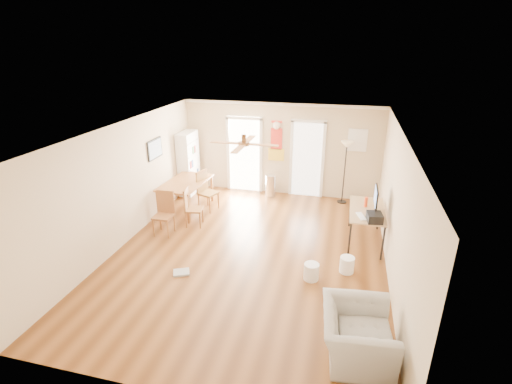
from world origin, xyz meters
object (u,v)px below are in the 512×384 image
(dining_table, at_px, (186,196))
(trash_can, at_px, (271,186))
(bookshelf, at_px, (188,163))
(dining_chair_near, at_px, (163,214))
(dining_chair_right_b, at_px, (194,207))
(wastebasket_b, at_px, (347,265))
(wastebasket_a, at_px, (311,272))
(armchair, at_px, (357,335))
(computer_desk, at_px, (365,226))
(torchiere_lamp, at_px, (344,173))
(dining_chair_right_a, at_px, (208,191))
(printer, at_px, (375,217))

(dining_table, xyz_separation_m, trash_can, (1.94, 1.42, -0.07))
(bookshelf, xyz_separation_m, trash_can, (2.34, 0.27, -0.58))
(bookshelf, distance_m, dining_chair_near, 2.59)
(bookshelf, height_order, dining_chair_right_b, bookshelf)
(trash_can, bearing_deg, wastebasket_b, -56.85)
(wastebasket_a, distance_m, wastebasket_b, 0.75)
(dining_table, xyz_separation_m, armchair, (4.30, -4.03, -0.03))
(dining_chair_right_b, bearing_deg, computer_desk, -97.96)
(trash_can, xyz_separation_m, torchiere_lamp, (2.00, 0.04, 0.54))
(computer_desk, relative_size, armchair, 1.32)
(armchair, bearing_deg, bookshelf, 36.99)
(wastebasket_b, relative_size, armchair, 0.29)
(trash_can, bearing_deg, wastebasket_a, -67.47)
(armchair, bearing_deg, wastebasket_a, 20.09)
(dining_chair_near, distance_m, torchiere_lamp, 4.84)
(bookshelf, height_order, dining_chair_near, bookshelf)
(bookshelf, xyz_separation_m, dining_table, (0.40, -1.14, -0.51))
(computer_desk, xyz_separation_m, wastebasket_a, (-0.98, -1.70, -0.23))
(dining_table, height_order, dining_chair_right_b, dining_chair_right_b)
(dining_chair_right_a, relative_size, dining_chair_right_b, 1.10)
(dining_chair_right_a, bearing_deg, wastebasket_a, -111.82)
(computer_desk, xyz_separation_m, armchair, (-0.19, -3.38, -0.03))
(torchiere_lamp, bearing_deg, armchair, -86.27)
(computer_desk, relative_size, printer, 4.32)
(bookshelf, bearing_deg, printer, -12.44)
(dining_chair_right_b, distance_m, computer_desk, 3.94)
(dining_table, xyz_separation_m, dining_chair_right_b, (0.55, -0.80, 0.08))
(trash_can, bearing_deg, torchiere_lamp, 1.27)
(dining_table, height_order, dining_chair_right_a, dining_chair_right_a)
(dining_chair_right_a, height_order, armchair, dining_chair_right_a)
(dining_chair_right_a, xyz_separation_m, armchair, (3.75, -4.18, -0.16))
(torchiere_lamp, height_order, computer_desk, torchiere_lamp)
(bookshelf, height_order, dining_chair_right_a, bookshelf)
(bookshelf, height_order, wastebasket_a, bookshelf)
(dining_chair_right_a, bearing_deg, printer, -90.13)
(bookshelf, bearing_deg, torchiere_lamp, 16.91)
(dining_chair_right_b, relative_size, wastebasket_a, 2.90)
(wastebasket_a, bearing_deg, armchair, -64.62)
(computer_desk, distance_m, wastebasket_a, 1.98)
(dining_chair_near, xyz_separation_m, printer, (4.56, 0.17, 0.37))
(bookshelf, height_order, torchiere_lamp, bookshelf)
(dining_chair_right_a, xyz_separation_m, torchiere_lamp, (3.39, 1.31, 0.35))
(dining_table, distance_m, wastebasket_a, 4.23)
(dining_chair_right_b, bearing_deg, bookshelf, 15.97)
(dining_chair_right_a, height_order, computer_desk, dining_chair_right_a)
(bookshelf, height_order, printer, bookshelf)
(computer_desk, bearing_deg, printer, -78.49)
(dining_chair_near, bearing_deg, torchiere_lamp, 35.53)
(printer, relative_size, armchair, 0.31)
(dining_chair_near, relative_size, armchair, 0.91)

